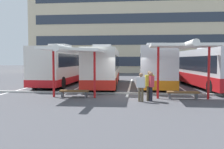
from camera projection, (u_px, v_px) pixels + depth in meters
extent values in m
plane|color=#47474C|center=(127.00, 96.00, 15.82)|extent=(160.00, 160.00, 0.00)
cube|color=beige|center=(134.00, 26.00, 49.31)|extent=(38.15, 15.33, 18.58)
cube|color=#2D3847|center=(134.00, 61.00, 42.11)|extent=(35.10, 0.08, 1.64)
cube|color=#2D3847|center=(134.00, 40.00, 41.89)|extent=(35.10, 0.08, 1.64)
cube|color=#2D3847|center=(134.00, 18.00, 41.66)|extent=(35.10, 0.08, 1.64)
cube|color=silver|center=(66.00, 65.00, 23.80)|extent=(2.65, 12.34, 3.10)
cube|color=red|center=(66.00, 78.00, 23.88)|extent=(2.69, 12.38, 0.56)
cube|color=black|center=(66.00, 60.00, 23.77)|extent=(2.66, 11.36, 1.07)
cube|color=black|center=(81.00, 61.00, 29.85)|extent=(2.19, 0.11, 1.86)
cube|color=silver|center=(60.00, 46.00, 22.17)|extent=(1.52, 2.22, 0.36)
cylinder|color=black|center=(68.00, 75.00, 28.53)|extent=(0.31, 1.00, 1.00)
cylinder|color=black|center=(87.00, 76.00, 28.26)|extent=(0.31, 1.00, 1.00)
cylinder|color=black|center=(35.00, 83.00, 19.50)|extent=(0.31, 1.00, 1.00)
cylinder|color=black|center=(62.00, 83.00, 19.23)|extent=(0.31, 1.00, 1.00)
cube|color=silver|center=(104.00, 66.00, 22.13)|extent=(3.06, 11.87, 2.95)
cube|color=red|center=(104.00, 79.00, 22.20)|extent=(3.10, 11.92, 0.68)
cube|color=black|center=(104.00, 62.00, 22.11)|extent=(3.04, 10.94, 1.12)
cube|color=black|center=(108.00, 62.00, 27.94)|extent=(2.14, 0.19, 1.77)
cube|color=silver|center=(103.00, 47.00, 20.56)|extent=(1.57, 2.27, 0.36)
cylinder|color=black|center=(97.00, 77.00, 26.53)|extent=(0.35, 1.01, 1.00)
cylinder|color=black|center=(118.00, 77.00, 26.42)|extent=(0.35, 1.01, 1.00)
cylinder|color=black|center=(84.00, 85.00, 18.00)|extent=(0.35, 1.01, 1.00)
cylinder|color=black|center=(114.00, 85.00, 17.88)|extent=(0.35, 1.01, 1.00)
cube|color=silver|center=(155.00, 66.00, 21.93)|extent=(2.68, 11.50, 3.06)
cube|color=orange|center=(154.00, 79.00, 22.01)|extent=(2.72, 11.54, 0.66)
cube|color=black|center=(155.00, 61.00, 21.91)|extent=(2.70, 10.58, 1.11)
cube|color=black|center=(152.00, 61.00, 27.57)|extent=(2.25, 0.10, 1.84)
cube|color=silver|center=(156.00, 46.00, 20.41)|extent=(1.56, 2.22, 0.36)
cylinder|color=black|center=(141.00, 77.00, 26.25)|extent=(0.31, 1.00, 1.00)
cylinder|color=black|center=(163.00, 77.00, 25.98)|extent=(0.31, 1.00, 1.00)
cylinder|color=black|center=(142.00, 84.00, 18.05)|extent=(0.31, 1.00, 1.00)
cylinder|color=black|center=(174.00, 85.00, 17.78)|extent=(0.31, 1.00, 1.00)
cube|color=silver|center=(204.00, 67.00, 20.89)|extent=(3.77, 12.40, 2.89)
cube|color=red|center=(204.00, 78.00, 20.96)|extent=(3.81, 12.44, 0.90)
cube|color=black|center=(204.00, 63.00, 20.88)|extent=(3.70, 11.43, 1.16)
cube|color=black|center=(184.00, 62.00, 26.93)|extent=(2.25, 0.31, 1.74)
cube|color=silver|center=(212.00, 47.00, 19.27)|extent=(1.75, 2.34, 0.36)
cylinder|color=black|center=(176.00, 77.00, 25.47)|extent=(0.40, 1.03, 1.00)
cylinder|color=black|center=(199.00, 77.00, 25.46)|extent=(0.40, 1.03, 1.00)
cylinder|color=black|center=(211.00, 87.00, 16.48)|extent=(0.40, 1.03, 1.00)
cube|color=white|center=(41.00, 84.00, 23.05)|extent=(0.16, 14.00, 0.01)
cube|color=white|center=(85.00, 85.00, 22.61)|extent=(0.16, 14.00, 0.01)
cube|color=white|center=(130.00, 85.00, 22.17)|extent=(0.16, 14.00, 0.01)
cube|color=white|center=(178.00, 86.00, 21.72)|extent=(0.16, 14.00, 0.01)
cylinder|color=red|center=(54.00, 74.00, 15.15)|extent=(0.14, 0.14, 2.87)
cylinder|color=red|center=(95.00, 75.00, 14.88)|extent=(0.14, 0.14, 2.87)
cube|color=white|center=(74.00, 50.00, 14.92)|extent=(3.60, 3.36, 0.30)
cylinder|color=white|center=(66.00, 49.00, 13.41)|extent=(0.36, 3.60, 0.36)
cube|color=brown|center=(74.00, 91.00, 15.11)|extent=(1.82, 0.50, 0.10)
cube|color=#4C4C51|center=(62.00, 94.00, 15.17)|extent=(0.14, 0.34, 0.35)
cube|color=#4C4C51|center=(86.00, 95.00, 15.08)|extent=(0.14, 0.34, 0.35)
cylinder|color=red|center=(158.00, 73.00, 14.57)|extent=(0.14, 0.14, 3.10)
cylinder|color=red|center=(209.00, 73.00, 14.26)|extent=(0.14, 0.14, 3.10)
cube|color=white|center=(184.00, 46.00, 14.32)|extent=(3.94, 2.59, 0.17)
cylinder|color=white|center=(188.00, 45.00, 13.18)|extent=(0.36, 3.94, 0.36)
cube|color=brown|center=(183.00, 92.00, 14.50)|extent=(1.87, 0.45, 0.10)
cube|color=#4C4C51|center=(169.00, 96.00, 14.59)|extent=(0.12, 0.34, 0.35)
cube|color=#4C4C51|center=(196.00, 96.00, 14.44)|extent=(0.12, 0.34, 0.35)
cube|color=#ADADA8|center=(128.00, 93.00, 16.49)|extent=(44.00, 0.24, 0.12)
cylinder|color=brown|center=(139.00, 95.00, 13.55)|extent=(0.14, 0.14, 0.80)
cylinder|color=brown|center=(142.00, 95.00, 13.50)|extent=(0.14, 0.14, 0.80)
cube|color=silver|center=(141.00, 82.00, 13.48)|extent=(0.50, 0.31, 0.60)
sphere|color=#936B4C|center=(141.00, 75.00, 13.46)|extent=(0.22, 0.22, 0.22)
cylinder|color=black|center=(151.00, 94.00, 13.59)|extent=(0.14, 0.14, 0.82)
cylinder|color=black|center=(150.00, 94.00, 13.75)|extent=(0.14, 0.14, 0.82)
cube|color=#BF333F|center=(151.00, 81.00, 13.63)|extent=(0.37, 0.53, 0.62)
sphere|color=#936B4C|center=(151.00, 74.00, 13.60)|extent=(0.22, 0.22, 0.22)
cylinder|color=brown|center=(148.00, 94.00, 13.79)|extent=(0.14, 0.14, 0.84)
cylinder|color=brown|center=(151.00, 93.00, 13.81)|extent=(0.14, 0.14, 0.84)
cube|color=gold|center=(149.00, 81.00, 13.75)|extent=(0.53, 0.33, 0.63)
sphere|color=#936B4C|center=(149.00, 73.00, 13.73)|extent=(0.23, 0.23, 0.23)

